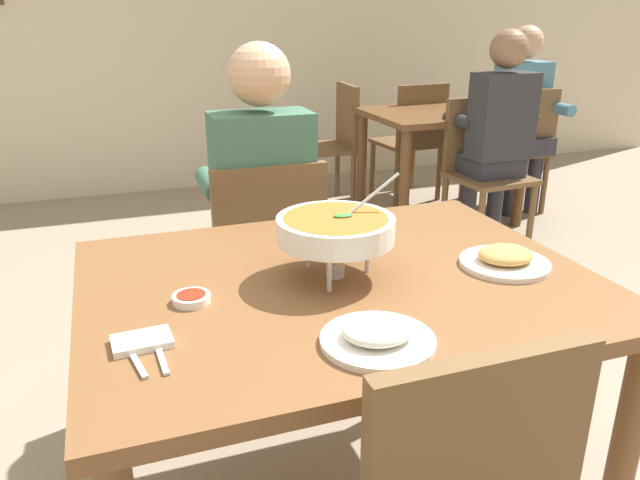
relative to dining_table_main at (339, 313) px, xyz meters
The scene contains 17 objects.
dining_table_main is the anchor object (origin of this frame).
chair_diner_main 0.80m from the dining_table_main, 90.00° to the left, with size 0.44×0.44×0.90m.
diner_main 0.82m from the dining_table_main, 90.00° to the left, with size 0.40×0.45×1.31m.
curry_bowl 0.23m from the dining_table_main, 123.38° to the left, with size 0.33×0.30×0.26m.
rice_plate 0.36m from the dining_table_main, 97.96° to the right, with size 0.24×0.24×0.06m.
appetizer_plate 0.47m from the dining_table_main, ahead, with size 0.24×0.24×0.06m.
sauce_dish 0.40m from the dining_table_main, behind, with size 0.09×0.09×0.02m.
napkin_folded 0.55m from the dining_table_main, 160.42° to the right, with size 0.12×0.08×0.02m, color white.
fork_utensil 0.58m from the dining_table_main, 156.38° to the right, with size 0.01×0.17×0.01m, color silver.
spoon_utensil 0.54m from the dining_table_main, 154.21° to the right, with size 0.01×0.17×0.01m, color silver.
dining_table_far 2.87m from the dining_table_main, 54.63° to the left, with size 1.00×0.80×0.76m.
chair_bg_left 3.23m from the dining_table_main, 45.21° to the left, with size 0.49×0.49×0.90m.
chair_bg_middle 2.51m from the dining_table_main, 47.88° to the left, with size 0.47×0.47×0.90m.
chair_bg_right 3.28m from the dining_table_main, 58.78° to the left, with size 0.47×0.47×0.90m.
chair_bg_corner 3.11m from the dining_table_main, 69.54° to the left, with size 0.46×0.46×0.90m.
patron_bg_left 3.24m from the dining_table_main, 45.11° to the left, with size 0.40×0.45×1.31m.
patron_bg_middle 2.45m from the dining_table_main, 46.07° to the left, with size 0.40×0.45×1.31m.
Camera 1 is at (-0.53, -1.34, 1.41)m, focal length 34.42 mm.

